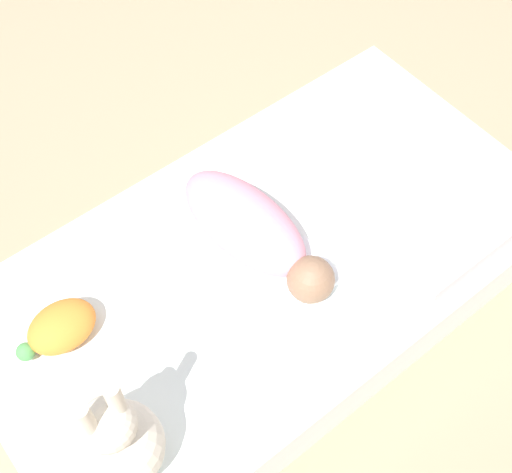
{
  "coord_description": "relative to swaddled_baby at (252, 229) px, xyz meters",
  "views": [
    {
      "loc": [
        0.61,
        0.73,
        1.68
      ],
      "look_at": [
        0.01,
        -0.04,
        0.23
      ],
      "focal_mm": 50.0,
      "sensor_mm": 36.0,
      "label": 1
    }
  ],
  "objects": [
    {
      "name": "ground_plane",
      "position": [
        -0.01,
        0.05,
        -0.25
      ],
      "size": [
        12.0,
        12.0,
        0.0
      ],
      "primitive_type": "plane",
      "color": "#9E8466"
    },
    {
      "name": "bunny_plush",
      "position": [
        0.54,
        0.26,
        0.04
      ],
      "size": [
        0.19,
        0.19,
        0.35
      ],
      "color": "beige",
      "rests_on": "bed_mattress"
    },
    {
      "name": "swaddled_baby",
      "position": [
        0.0,
        0.0,
        0.0
      ],
      "size": [
        0.22,
        0.48,
        0.15
      ],
      "rotation": [
        0.0,
        0.0,
        1.68
      ],
      "color": "pink",
      "rests_on": "bed_mattress"
    },
    {
      "name": "burp_cloth",
      "position": [
        0.0,
        0.14,
        -0.07
      ],
      "size": [
        0.23,
        0.15,
        0.02
      ],
      "color": "white",
      "rests_on": "bed_mattress"
    },
    {
      "name": "turtle_plush",
      "position": [
        0.5,
        -0.07,
        -0.03
      ],
      "size": [
        0.2,
        0.12,
        0.09
      ],
      "color": "orange",
      "rests_on": "bed_mattress"
    },
    {
      "name": "bed_mattress",
      "position": [
        -0.01,
        0.05,
        -0.16
      ],
      "size": [
        1.49,
        0.79,
        0.18
      ],
      "color": "white",
      "rests_on": "ground_plane"
    },
    {
      "name": "pillow",
      "position": [
        -0.37,
        0.26,
        -0.03
      ],
      "size": [
        0.32,
        0.3,
        0.1
      ],
      "color": "white",
      "rests_on": "bed_mattress"
    }
  ]
}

